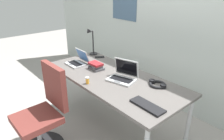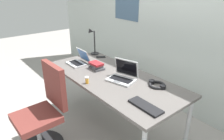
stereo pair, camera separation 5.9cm
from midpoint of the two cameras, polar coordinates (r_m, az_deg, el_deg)
ground_plane at (r=2.80m, az=-0.63°, el=-15.66°), size 12.00×12.00×0.00m
wall_back at (r=3.04m, az=15.82°, el=13.75°), size 6.00×0.13×2.60m
desk at (r=2.43m, az=-0.70°, el=-2.97°), size 1.80×0.80×0.74m
desk_lamp at (r=3.10m, az=-6.36°, el=7.73°), size 0.12×0.18×0.40m
laptop_by_keyboard at (r=2.30m, az=2.22°, el=-1.69°), size 0.35×0.32×0.22m
laptop_center at (r=2.79m, az=-10.17°, el=2.37°), size 0.27×0.25×0.19m
external_keyboard at (r=1.86m, az=8.87°, el=-9.79°), size 0.33×0.13×0.02m
computer_mouse at (r=2.56m, az=4.26°, el=0.17°), size 0.10×0.11×0.03m
cell_phone at (r=3.03m, az=-4.01°, el=3.63°), size 0.13×0.15×0.01m
headphones at (r=2.23m, az=11.76°, el=-3.88°), size 0.21×0.18×0.04m
pill_bottle at (r=2.23m, az=-7.60°, el=-2.84°), size 0.04×0.04×0.08m
book_stack at (r=2.60m, az=-5.10°, el=1.11°), size 0.20×0.16×0.09m
office_chair at (r=2.42m, az=-19.12°, el=-12.40°), size 0.52×0.55×0.97m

